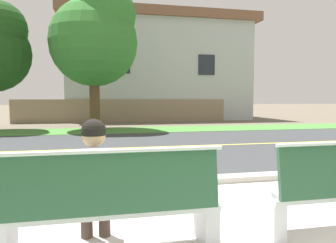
# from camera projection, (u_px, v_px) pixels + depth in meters

# --- Properties ---
(ground_plane) EXTENTS (140.00, 140.00, 0.00)m
(ground_plane) POSITION_uv_depth(u_px,v_px,m) (140.00, 141.00, 10.82)
(ground_plane) COLOR #665B4C
(sidewalk_pavement) EXTENTS (44.00, 3.60, 0.01)m
(sidewalk_pavement) POSITION_uv_depth(u_px,v_px,m) (230.00, 232.00, 3.41)
(sidewalk_pavement) COLOR beige
(sidewalk_pavement) RESTS_ON ground_plane
(curb_edge) EXTENTS (44.00, 0.30, 0.11)m
(curb_edge) POSITION_uv_depth(u_px,v_px,m) (183.00, 182.00, 5.31)
(curb_edge) COLOR #ADA89E
(curb_edge) RESTS_ON ground_plane
(street_asphalt) EXTENTS (52.00, 8.00, 0.01)m
(street_asphalt) POSITION_uv_depth(u_px,v_px,m) (146.00, 148.00, 9.36)
(street_asphalt) COLOR #383A3D
(street_asphalt) RESTS_ON ground_plane
(road_centre_line) EXTENTS (48.00, 0.14, 0.01)m
(road_centre_line) POSITION_uv_depth(u_px,v_px,m) (146.00, 147.00, 9.36)
(road_centre_line) COLOR #E0CC4C
(road_centre_line) RESTS_ON ground_plane
(far_verge_grass) EXTENTS (48.00, 2.80, 0.02)m
(far_verge_grass) POSITION_uv_depth(u_px,v_px,m) (129.00, 130.00, 14.59)
(far_verge_grass) COLOR #478438
(far_verge_grass) RESTS_ON ground_plane
(bench_left) EXTENTS (1.97, 0.48, 1.01)m
(bench_left) POSITION_uv_depth(u_px,v_px,m) (112.00, 207.00, 2.85)
(bench_left) COLOR silver
(bench_left) RESTS_ON ground_plane
(seated_person_white) EXTENTS (0.52, 0.68, 1.25)m
(seated_person_white) POSITION_uv_depth(u_px,v_px,m) (95.00, 180.00, 2.97)
(seated_person_white) COLOR #47382D
(seated_person_white) RESTS_ON ground_plane
(shade_tree_left) EXTENTS (4.00, 4.00, 6.61)m
(shade_tree_left) POSITION_uv_depth(u_px,v_px,m) (96.00, 36.00, 14.50)
(shade_tree_left) COLOR brown
(shade_tree_left) RESTS_ON ground_plane
(garden_wall) EXTENTS (13.00, 0.36, 1.40)m
(garden_wall) POSITION_uv_depth(u_px,v_px,m) (124.00, 111.00, 19.73)
(garden_wall) COLOR gray
(garden_wall) RESTS_ON ground_plane
(house_across_street) EXTENTS (13.20, 6.91, 7.20)m
(house_across_street) POSITION_uv_depth(u_px,v_px,m) (156.00, 68.00, 23.19)
(house_across_street) COLOR #B7BCC1
(house_across_street) RESTS_ON ground_plane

